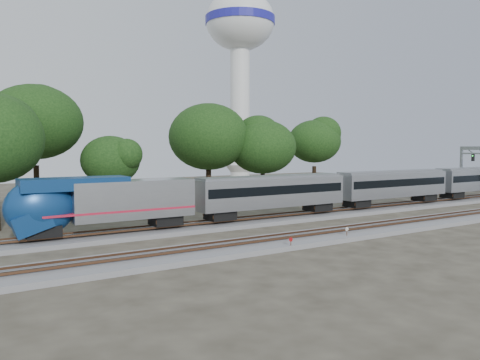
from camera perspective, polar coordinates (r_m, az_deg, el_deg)
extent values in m
plane|color=#383328|center=(41.00, -0.83, -7.18)|extent=(160.00, 160.00, 0.00)
cube|color=slate|center=(46.11, -4.73, -5.69)|extent=(160.00, 5.00, 0.40)
cube|color=brown|center=(45.41, -4.32, -5.26)|extent=(160.00, 0.08, 0.15)
cube|color=brown|center=(46.67, -5.14, -5.01)|extent=(160.00, 0.08, 0.15)
cube|color=slate|center=(37.67, 2.37, -7.88)|extent=(160.00, 5.00, 0.40)
cube|color=brown|center=(37.00, 3.00, -7.38)|extent=(160.00, 0.08, 0.15)
cube|color=brown|center=(38.16, 1.75, -7.03)|extent=(160.00, 0.08, 0.15)
cube|color=#AFB1B6|center=(42.98, -12.92, -2.27)|extent=(10.84, 3.07, 3.37)
ellipsoid|color=navy|center=(41.13, -23.20, -3.13)|extent=(5.52, 3.19, 4.70)
cube|color=navy|center=(41.46, -19.50, -0.42)|extent=(8.69, 3.01, 1.02)
cube|color=black|center=(41.10, -22.54, -1.68)|extent=(0.46, 2.35, 1.34)
cube|color=#AE1A33|center=(42.70, -14.46, -3.51)|extent=(13.29, 3.11, 0.18)
cube|color=black|center=(41.42, -22.92, -5.72)|extent=(2.66, 2.25, 0.92)
cube|color=black|center=(44.37, -9.06, -4.82)|extent=(2.66, 2.25, 0.92)
cube|color=#AFB1B6|center=(50.19, 3.94, -1.46)|extent=(17.79, 3.07, 3.07)
cube|color=black|center=(50.17, 3.94, -1.11)|extent=(17.18, 3.12, 0.92)
cube|color=gray|center=(50.07, 3.95, 0.34)|extent=(17.38, 2.45, 0.36)
cube|color=black|center=(46.95, -2.45, -4.29)|extent=(2.66, 2.25, 0.92)
cube|color=black|center=(54.44, 9.42, -3.19)|extent=(2.66, 2.25, 0.92)
cube|color=#AFB1B6|center=(63.40, 18.10, -0.51)|extent=(17.79, 3.07, 3.07)
cube|color=black|center=(63.38, 18.11, -0.24)|extent=(17.18, 3.12, 0.92)
cube|color=gray|center=(63.30, 18.14, 0.92)|extent=(17.38, 2.45, 0.36)
cube|color=black|center=(58.80, 14.04, -2.72)|extent=(2.66, 2.25, 0.92)
cube|color=black|center=(68.64, 21.51, -1.93)|extent=(2.66, 2.25, 0.92)
cube|color=#AFB1B6|center=(79.11, 27.03, 0.11)|extent=(17.79, 3.07, 3.07)
cube|color=black|center=(79.09, 27.04, 0.33)|extent=(17.18, 3.12, 0.92)
cube|color=gray|center=(79.03, 27.07, 1.25)|extent=(17.38, 2.45, 0.36)
cube|color=black|center=(73.81, 24.42, -1.62)|extent=(2.66, 2.25, 0.92)
cylinder|color=#512D19|center=(36.51, 6.22, -7.87)|extent=(0.06, 0.06, 0.92)
cylinder|color=#AA0C11|center=(36.42, 6.22, -7.23)|extent=(0.33, 0.05, 0.33)
cylinder|color=#512D19|center=(41.42, 12.90, -6.46)|extent=(0.07, 0.07, 1.00)
cylinder|color=silver|center=(41.35, 12.91, -5.86)|extent=(0.36, 0.06, 0.36)
cube|color=#512D19|center=(39.08, 10.02, -7.58)|extent=(0.53, 0.35, 0.30)
cylinder|color=silver|center=(101.95, 0.01, 7.78)|extent=(4.19, 4.19, 29.35)
cone|color=silver|center=(101.89, 0.01, 0.71)|extent=(6.71, 6.71, 4.19)
ellipsoid|color=silver|center=(105.22, 0.01, 18.81)|extent=(14.68, 14.68, 12.47)
cylinder|color=#1C1A92|center=(105.22, 0.01, 18.81)|extent=(14.84, 14.84, 1.68)
cube|color=gray|center=(81.15, 25.33, 0.86)|extent=(0.32, 0.32, 8.10)
cube|color=black|center=(79.75, 26.53, 2.46)|extent=(0.23, 0.45, 1.08)
cylinder|color=black|center=(59.71, -23.52, -1.16)|extent=(0.70, 0.70, 5.86)
ellipsoid|color=black|center=(59.58, -23.74, 6.49)|extent=(11.06, 11.06, 9.40)
cylinder|color=black|center=(56.02, -15.40, -2.51)|extent=(0.70, 0.70, 3.48)
ellipsoid|color=black|center=(55.70, -15.49, 2.33)|extent=(6.57, 6.57, 5.59)
cylinder|color=black|center=(67.37, -3.85, -0.61)|extent=(0.70, 0.70, 5.10)
ellipsoid|color=black|center=(67.17, -3.88, 5.29)|extent=(9.62, 9.62, 8.17)
cylinder|color=black|center=(68.55, 2.77, -0.85)|extent=(0.70, 0.70, 4.32)
ellipsoid|color=black|center=(68.31, 2.79, 4.06)|extent=(8.15, 8.15, 6.93)
cylinder|color=black|center=(79.22, 9.02, -0.06)|extent=(0.70, 0.70, 4.82)
ellipsoid|color=black|center=(79.03, 9.07, 4.67)|extent=(9.08, 9.08, 7.72)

